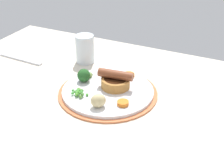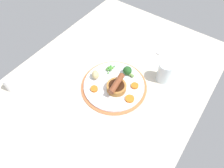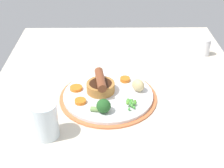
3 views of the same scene
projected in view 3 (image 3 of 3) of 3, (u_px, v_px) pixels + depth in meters
The scene contains 11 objects.
dining_table at pixel (121, 105), 91.75cm from camera, with size 110.00×80.00×3.00cm, color beige.
dinner_plate at pixel (108, 96), 92.14cm from camera, with size 28.71×28.71×1.40cm.
sausage_pudding at pixel (101, 85), 91.69cm from camera, with size 10.36×8.36×5.36cm.
pea_pile at pixel (131, 103), 86.23cm from camera, with size 5.39×3.06×1.81cm.
broccoli_floret_near at pixel (103, 106), 83.47cm from camera, with size 3.92×5.59×3.92cm.
potato_chunk_0 at pixel (138, 85), 92.08cm from camera, with size 4.08×3.18×3.77cm, color #CCB77F.
carrot_slice_0 at pixel (125, 79), 97.39cm from camera, with size 3.12×3.12×1.07cm, color orange.
carrot_slice_2 at pixel (76, 88), 93.40cm from camera, with size 3.69×3.69×0.89cm, color orange.
carrot_slice_3 at pixel (80, 101), 87.70cm from camera, with size 3.20×3.20×0.98cm, color orange.
drinking_glass at pixel (45, 120), 76.06cm from camera, with size 6.31×6.31×9.60cm, color silver.
salt_shaker at pixel (205, 48), 113.82cm from camera, with size 3.31×3.31×6.13cm.
Camera 3 is at (-73.67, 3.40, 56.51)cm, focal length 50.00 mm.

